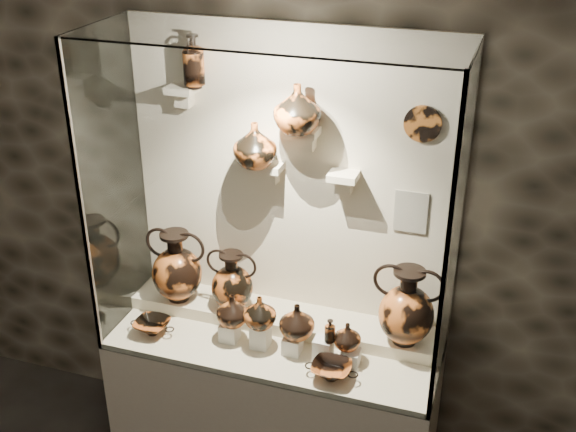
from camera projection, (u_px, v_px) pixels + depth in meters
The scene contains 35 objects.
wall_back at pixel (293, 181), 3.65m from camera, with size 5.00×0.02×3.20m, color black.
plinth at pixel (274, 407), 3.91m from camera, with size 1.70×0.60×0.80m, color beige.
front_tier at pixel (273, 344), 3.72m from camera, with size 1.68×0.58×0.03m, color beige.
rear_tier at pixel (284, 320), 3.86m from camera, with size 1.70×0.25×0.10m, color beige.
back_panel at pixel (293, 182), 3.64m from camera, with size 1.70×0.03×1.60m, color beige.
glass_front at pixel (249, 236), 3.12m from camera, with size 1.70×0.01×1.60m, color white.
glass_left at pixel (113, 184), 3.61m from camera, with size 0.01×0.60×1.60m, color white.
glass_right at pixel (455, 234), 3.14m from camera, with size 0.01×0.60×1.60m, color white.
glass_top at pixel (270, 36), 3.02m from camera, with size 1.70×0.60×0.01m, color white.
frame_post_left at pixel (82, 208), 3.36m from camera, with size 0.02×0.02×1.60m, color gray.
frame_post_right at pixel (445, 266), 2.89m from camera, with size 0.02×0.02×1.60m, color gray.
pedestal_a at pixel (230, 331), 3.71m from camera, with size 0.09×0.09×0.10m, color beige.
pedestal_b at pixel (261, 335), 3.66m from camera, with size 0.09×0.09×0.13m, color beige.
pedestal_c at pixel (293, 345), 3.62m from camera, with size 0.09×0.09×0.09m, color beige.
pedestal_d at pixel (323, 348), 3.57m from camera, with size 0.09×0.09×0.12m, color beige.
pedestal_e at pixel (351, 357), 3.54m from camera, with size 0.09×0.09×0.08m, color beige.
bracket_ul at pixel (182, 89), 3.53m from camera, with size 0.14×0.12×0.04m, color beige.
bracket_ca at pixel (269, 166), 3.56m from camera, with size 0.14×0.12×0.04m, color beige.
bracket_cb at pixel (308, 132), 3.42m from camera, with size 0.10×0.12×0.04m, color beige.
bracket_cc at pixel (343, 176), 3.45m from camera, with size 0.14×0.12×0.04m, color beige.
amphora_left at pixel (177, 266), 3.87m from camera, with size 0.33×0.33×0.41m, color #BC5C24, non-canonical shape.
amphora_mid at pixel (232, 281), 3.80m from camera, with size 0.27×0.27×0.33m, color #B3541F, non-canonical shape.
amphora_right at pixel (407, 306), 3.52m from camera, with size 0.33×0.33×0.41m, color #BC5C24, non-canonical shape.
jug_a at pixel (233, 310), 3.65m from camera, with size 0.17×0.17×0.17m, color #BC5C24.
jug_b at pixel (260, 312), 3.58m from camera, with size 0.17×0.17×0.17m, color #B3541F.
jug_c at pixel (297, 321), 3.57m from camera, with size 0.18×0.18×0.19m, color #BC5C24.
jug_e at pixel (347, 336), 3.51m from camera, with size 0.14×0.14×0.14m, color #BC5C24.
lekythos_small at pixel (330, 329), 3.49m from camera, with size 0.06×0.06×0.14m, color #B3541F, non-canonical shape.
kylix_left at pixel (152, 326), 3.76m from camera, with size 0.24×0.20×0.09m, color #B3541F, non-canonical shape.
kylix_right at pixel (332, 370), 3.44m from camera, with size 0.25×0.21×0.10m, color #BC5C24, non-canonical shape.
lekythos_tall at pixel (194, 59), 3.43m from camera, with size 0.11×0.11×0.28m, color #BC5C24, non-canonical shape.
ovoid_vase_a at pixel (255, 145), 3.47m from camera, with size 0.21×0.21×0.22m, color #B3541F.
ovoid_vase_b at pixel (297, 108), 3.31m from camera, with size 0.22×0.22×0.23m, color #B3541F.
wall_plate at pixel (423, 124), 3.27m from camera, with size 0.17×0.17×0.02m, color #B15E23.
info_placard at pixel (411, 212), 3.48m from camera, with size 0.16×0.01×0.22m, color beige.
Camera 1 is at (1.03, -0.68, 3.06)m, focal length 45.00 mm.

